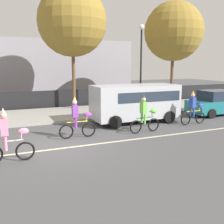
# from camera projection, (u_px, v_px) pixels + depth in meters

# --- Properties ---
(ground_plane) EXTENTS (80.00, 80.00, 0.00)m
(ground_plane) POSITION_uv_depth(u_px,v_px,m) (54.00, 146.00, 10.92)
(ground_plane) COLOR #4C4C4F
(road_centre_line) EXTENTS (36.00, 0.14, 0.01)m
(road_centre_line) POSITION_uv_depth(u_px,v_px,m) (56.00, 149.00, 10.46)
(road_centre_line) COLOR beige
(road_centre_line) RESTS_ON ground
(sidewalk_curb) EXTENTS (60.00, 5.00, 0.15)m
(sidewalk_curb) POSITION_uv_depth(u_px,v_px,m) (34.00, 116.00, 16.79)
(sidewalk_curb) COLOR #9E9B93
(sidewalk_curb) RESTS_ON ground
(fence_line) EXTENTS (40.00, 0.08, 1.40)m
(fence_line) POSITION_uv_depth(u_px,v_px,m) (29.00, 101.00, 19.30)
(fence_line) COLOR black
(fence_line) RESTS_ON ground
(parade_cyclist_pink) EXTENTS (1.72, 0.50, 1.92)m
(parade_cyclist_pink) POSITION_uv_depth(u_px,v_px,m) (9.00, 139.00, 8.92)
(parade_cyclist_pink) COLOR black
(parade_cyclist_pink) RESTS_ON ground
(parade_cyclist_purple) EXTENTS (1.72, 0.50, 1.92)m
(parade_cyclist_purple) POSITION_uv_depth(u_px,v_px,m) (78.00, 120.00, 11.94)
(parade_cyclist_purple) COLOR black
(parade_cyclist_purple) RESTS_ON ground
(parade_cyclist_lime) EXTENTS (1.72, 0.50, 1.92)m
(parade_cyclist_lime) POSITION_uv_depth(u_px,v_px,m) (145.00, 116.00, 12.91)
(parade_cyclist_lime) COLOR black
(parade_cyclist_lime) RESTS_ON ground
(parade_cyclist_cobalt) EXTENTS (1.72, 0.50, 1.92)m
(parade_cyclist_cobalt) POSITION_uv_depth(u_px,v_px,m) (194.00, 110.00, 14.67)
(parade_cyclist_cobalt) COLOR black
(parade_cyclist_cobalt) RESTS_ON ground
(parked_van_silver) EXTENTS (5.00, 2.22, 2.18)m
(parked_van_silver) POSITION_uv_depth(u_px,v_px,m) (136.00, 100.00, 15.19)
(parked_van_silver) COLOR silver
(parked_van_silver) RESTS_ON ground
(parked_car_teal) EXTENTS (4.10, 1.92, 1.64)m
(parked_car_teal) POSITION_uv_depth(u_px,v_px,m) (217.00, 103.00, 17.58)
(parked_car_teal) COLOR #1E727A
(parked_car_teal) RESTS_ON ground
(street_lamp_post) EXTENTS (0.36, 0.36, 5.86)m
(street_lamp_post) POSITION_uv_depth(u_px,v_px,m) (141.00, 55.00, 18.00)
(street_lamp_post) COLOR black
(street_lamp_post) RESTS_ON sidewalk_curb
(street_tree_near_lamp) EXTENTS (4.89, 4.89, 8.60)m
(street_tree_near_lamp) POSITION_uv_depth(u_px,v_px,m) (72.00, 22.00, 18.42)
(street_tree_near_lamp) COLOR brown
(street_tree_near_lamp) RESTS_ON sidewalk_curb
(street_tree_far_corner) EXTENTS (4.53, 4.53, 7.96)m
(street_tree_far_corner) POSITION_uv_depth(u_px,v_px,m) (174.00, 32.00, 20.18)
(street_tree_far_corner) COLOR brown
(street_tree_far_corner) RESTS_ON sidewalk_curb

